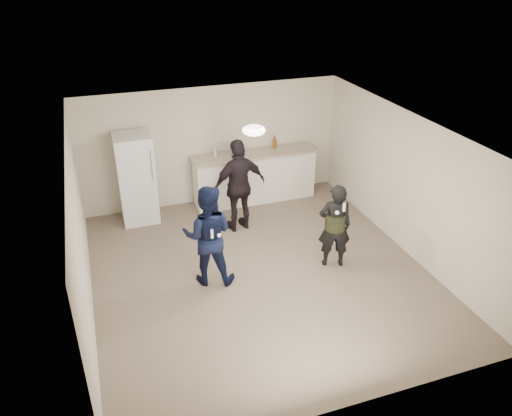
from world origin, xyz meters
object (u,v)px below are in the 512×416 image
object	(u,v)px
man	(208,235)
woman	(335,226)
spectator	(239,186)
counter	(254,178)
fridge	(136,179)
shaker	(233,153)

from	to	relation	value
man	woman	size ratio (longest dim) A/B	1.12
spectator	woman	bearing A→B (deg)	113.84
counter	woman	size ratio (longest dim) A/B	1.70
counter	fridge	distance (m)	2.51
counter	man	size ratio (longest dim) A/B	1.51
shaker	spectator	bearing A→B (deg)	-100.19
spectator	man	bearing A→B (deg)	46.96
counter	man	xyz separation A→B (m)	(-1.67, -2.59, 0.33)
spectator	counter	bearing A→B (deg)	-131.41
shaker	spectator	distance (m)	1.09
fridge	man	size ratio (longest dim) A/B	1.05
counter	man	world-z (taller)	man
fridge	woman	size ratio (longest dim) A/B	1.18
counter	shaker	xyz separation A→B (m)	(-0.49, -0.05, 0.65)
man	woman	world-z (taller)	man
woman	spectator	world-z (taller)	spectator
counter	spectator	world-z (taller)	spectator
counter	spectator	xyz separation A→B (m)	(-0.68, -1.09, 0.40)
counter	fridge	size ratio (longest dim) A/B	1.44
counter	woman	bearing A→B (deg)	-80.57
counter	fridge	bearing A→B (deg)	-178.39
man	woman	xyz separation A→B (m)	(2.14, -0.24, -0.09)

